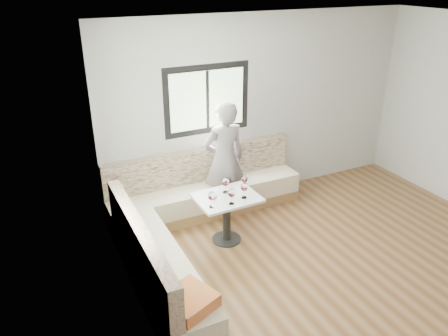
# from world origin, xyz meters

# --- Properties ---
(room) EXTENTS (5.01, 5.01, 2.81)m
(room) POSITION_xyz_m (-0.08, 0.08, 1.41)
(room) COLOR brown
(room) RESTS_ON ground
(banquette) EXTENTS (2.90, 2.80, 0.95)m
(banquette) POSITION_xyz_m (-1.59, 1.61, 0.33)
(banquette) COLOR #9B7349
(banquette) RESTS_ON ground
(table) EXTENTS (0.82, 0.64, 0.66)m
(table) POSITION_xyz_m (-1.11, 1.44, 0.49)
(table) COLOR black
(table) RESTS_ON ground
(person) EXTENTS (0.63, 0.42, 1.72)m
(person) POSITION_xyz_m (-0.83, 2.10, 0.86)
(person) COLOR slate
(person) RESTS_ON ground
(olive_ramekin) EXTENTS (0.11, 0.11, 0.04)m
(olive_ramekin) POSITION_xyz_m (-1.28, 1.50, 0.68)
(olive_ramekin) COLOR white
(olive_ramekin) RESTS_ON table
(wine_glass_a) EXTENTS (0.09, 0.09, 0.21)m
(wine_glass_a) POSITION_xyz_m (-1.39, 1.28, 0.81)
(wine_glass_a) COLOR white
(wine_glass_a) RESTS_ON table
(wine_glass_b) EXTENTS (0.09, 0.09, 0.21)m
(wine_glass_b) POSITION_xyz_m (-1.14, 1.25, 0.81)
(wine_glass_b) COLOR white
(wine_glass_b) RESTS_ON table
(wine_glass_c) EXTENTS (0.09, 0.09, 0.21)m
(wine_glass_c) POSITION_xyz_m (-0.92, 1.32, 0.81)
(wine_glass_c) COLOR white
(wine_glass_c) RESTS_ON table
(wine_glass_d) EXTENTS (0.09, 0.09, 0.21)m
(wine_glass_d) POSITION_xyz_m (-1.07, 1.55, 0.81)
(wine_glass_d) COLOR white
(wine_glass_d) RESTS_ON table
(wine_glass_e) EXTENTS (0.09, 0.09, 0.21)m
(wine_glass_e) POSITION_xyz_m (-0.80, 1.53, 0.81)
(wine_glass_e) COLOR white
(wine_glass_e) RESTS_ON table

